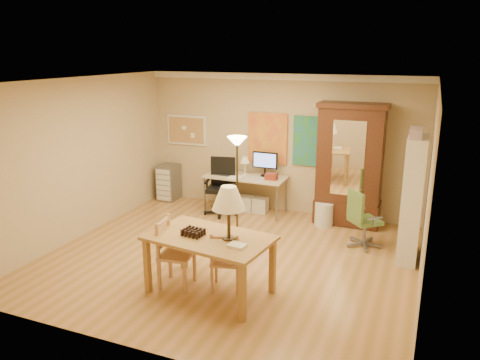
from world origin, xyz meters
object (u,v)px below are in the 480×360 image
at_px(armoire, 349,173).
at_px(computer_desk, 247,190).
at_px(office_chair_green, 363,232).
at_px(office_chair_black, 221,199).
at_px(bookshelf, 412,200).
at_px(dining_table, 216,226).

bearing_deg(armoire, computer_desk, -177.60).
relative_size(computer_desk, office_chair_green, 1.67).
xyz_separation_m(computer_desk, office_chair_black, (-0.43, -0.32, -0.15)).
bearing_deg(bookshelf, computer_desk, 159.78).
relative_size(office_chair_black, bookshelf, 0.57).
distance_m(computer_desk, office_chair_green, 2.57).
bearing_deg(armoire, bookshelf, -47.05).
bearing_deg(computer_desk, bookshelf, -20.22).
bearing_deg(armoire, office_chair_black, -170.50).
relative_size(dining_table, computer_desk, 1.06).
relative_size(dining_table, bookshelf, 0.89).
height_order(computer_desk, bookshelf, bookshelf).
bearing_deg(bookshelf, dining_table, -137.38).
xyz_separation_m(dining_table, bookshelf, (2.27, 2.09, 0.01)).
relative_size(dining_table, armoire, 0.76).
xyz_separation_m(armoire, bookshelf, (1.14, -1.22, -0.02)).
bearing_deg(bookshelf, office_chair_green, 163.40).
height_order(dining_table, computer_desk, dining_table).
relative_size(dining_table, office_chair_black, 1.54).
height_order(dining_table, armoire, armoire).
bearing_deg(armoire, dining_table, -108.85).
xyz_separation_m(office_chair_black, armoire, (2.39, 0.40, 0.68)).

